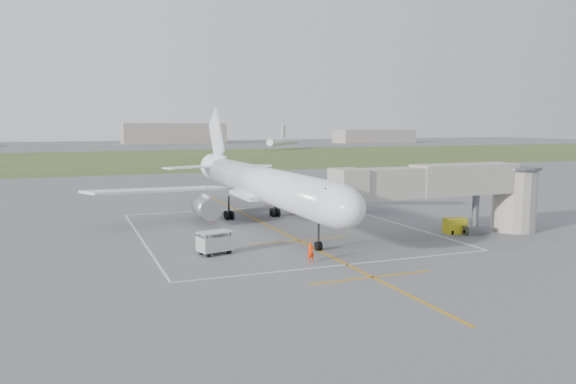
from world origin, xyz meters
name	(u,v)px	position (x,y,z in m)	size (l,w,h in m)	color
ground	(265,224)	(0.00, 0.00, 0.00)	(700.00, 700.00, 0.00)	#5A5A5D
grass_strip	(134,159)	(0.00, 130.00, 0.01)	(700.00, 120.00, 0.02)	#475A27
apron_markings	(283,233)	(0.00, -5.82, 0.01)	(28.20, 60.00, 0.01)	#C1830B
airliner	(262,184)	(0.00, 0.75, 4.39)	(38.93, 46.75, 13.52)	white
jet_bridge	(458,189)	(15.72, -13.50, 4.74)	(23.40, 5.00, 7.20)	gray
gpu_unit	(455,226)	(16.35, -12.45, 0.78)	(2.20, 1.64, 1.58)	gold
baggage_cart	(215,243)	(-8.89, -12.55, 1.01)	(3.20, 2.41, 1.98)	#B5B5B5
ramp_worker_nose	(311,252)	(-2.34, -18.12, 0.80)	(0.58, 0.38, 1.60)	#FF3808
ramp_worker_wing	(213,214)	(-5.02, 3.62, 0.83)	(0.81, 0.63, 1.66)	#FF4C08
distant_hangars	(74,136)	(-16.15, 265.19, 5.17)	(345.00, 49.00, 12.00)	gray
distant_aircraft	(117,145)	(-2.28, 164.60, 3.59)	(173.90, 60.01, 8.85)	white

